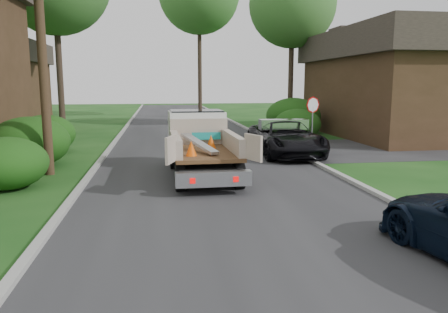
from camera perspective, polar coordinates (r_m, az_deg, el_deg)
name	(u,v)px	position (r m, az deg, el deg)	size (l,w,h in m)	color
ground	(234,209)	(10.84, 1.37, -6.82)	(120.00, 120.00, 0.00)	#154112
road	(198,149)	(20.55, -3.41, 0.93)	(8.00, 90.00, 0.02)	#28282B
side_street	(445,147)	(23.87, 26.89, 1.12)	(16.00, 7.00, 0.02)	#28282B
curb_left	(109,150)	(20.60, -14.84, 0.81)	(0.20, 90.00, 0.12)	#9E9E99
curb_right	(282,146)	(21.30, 7.65, 1.31)	(0.20, 90.00, 0.12)	#9E9E99
stop_sign	(313,112)	(20.52, 11.50, 5.73)	(0.71, 0.32, 2.48)	slate
utility_pole	(40,17)	(15.82, -22.89, 16.49)	(2.42, 1.25, 10.00)	#382619
house_right	(410,82)	(28.41, 23.18, 8.93)	(9.72, 12.96, 6.20)	#3A2817
hedge_left_a	(7,163)	(14.15, -26.53, -0.80)	(2.34, 2.34, 1.53)	#1E4A11
hedge_left_b	(30,142)	(17.53, -24.03, 1.73)	(2.86, 2.86, 1.87)	#1E4A11
hedge_left_c	(45,134)	(20.98, -22.29, 2.74)	(2.60, 2.60, 1.70)	#1E4A11
hedge_right_a	(297,124)	(24.56, 9.57, 4.19)	(2.60, 2.60, 1.70)	#1E4A11
hedge_right_b	(293,116)	(27.60, 9.04, 5.30)	(3.38, 3.38, 2.21)	#1E4A11
tree_right_far	(293,4)	(32.11, 8.94, 19.07)	(6.00, 6.00, 11.50)	#2D2119
flatbed_truck	(199,140)	(15.12, -3.23, 2.22)	(2.60, 5.57, 2.10)	black
black_pickup	(286,138)	(19.01, 8.05, 2.42)	(2.47, 5.36, 1.49)	black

